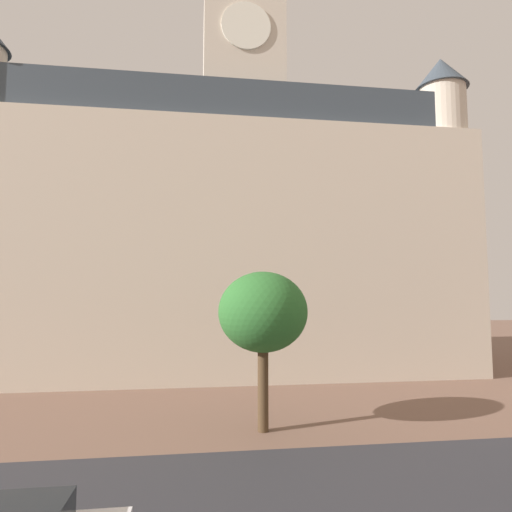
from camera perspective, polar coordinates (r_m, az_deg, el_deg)
The scene contains 3 objects.
ground_plane at distance 12.72m, azimuth 0.30°, elevation -26.99°, with size 120.00×120.00×0.00m, color brown.
landmark_building at distance 29.66m, azimuth -4.45°, elevation 3.30°, with size 30.12×14.07×30.41m.
tree_curb_far at distance 15.38m, azimuth 0.92°, elevation -7.53°, with size 3.17×3.17×5.55m.
Camera 1 is at (-1.67, -1.68, 4.76)m, focal length 30.19 mm.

